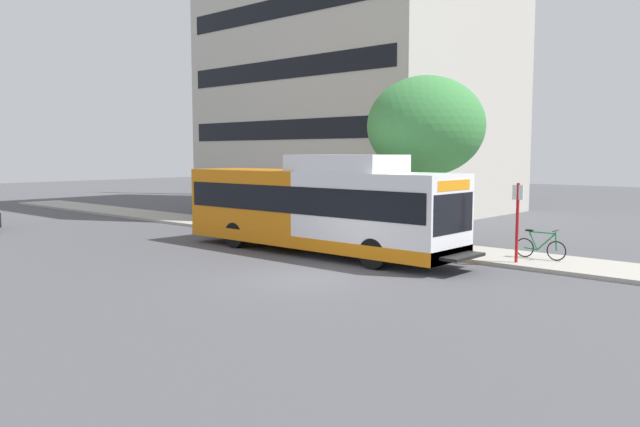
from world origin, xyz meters
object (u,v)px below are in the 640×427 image
object	(u,v)px
bicycle_parked	(540,247)
street_tree_near_stop	(426,126)
bus_stop_sign_pole	(517,217)
transit_bus	(317,207)

from	to	relation	value
bicycle_parked	street_tree_near_stop	xyz separation A→B (m)	(0.77, 5.10, 4.20)
bus_stop_sign_pole	bicycle_parked	size ratio (longest dim) A/B	1.48
bicycle_parked	bus_stop_sign_pole	bearing A→B (deg)	165.47
bicycle_parked	street_tree_near_stop	size ratio (longest dim) A/B	0.27
transit_bus	bicycle_parked	size ratio (longest dim) A/B	6.96
transit_bus	bus_stop_sign_pole	bearing A→B (deg)	-70.73
street_tree_near_stop	bicycle_parked	bearing A→B (deg)	-98.55
bus_stop_sign_pole	street_tree_near_stop	size ratio (longest dim) A/B	0.39
bus_stop_sign_pole	street_tree_near_stop	world-z (taller)	street_tree_near_stop
bus_stop_sign_pole	bicycle_parked	distance (m)	1.64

